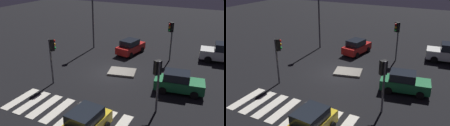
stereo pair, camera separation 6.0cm
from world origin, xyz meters
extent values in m
plane|color=black|center=(0.00, 0.00, 0.00)|extent=(80.00, 80.00, 0.00)
cube|color=gray|center=(0.82, 0.45, 0.09)|extent=(2.79, 2.33, 0.18)
cube|color=silver|center=(8.87, 7.61, 0.76)|extent=(4.56, 2.30, 0.90)
cylinder|color=black|center=(7.60, 6.56, 0.35)|extent=(0.73, 0.32, 0.71)
cylinder|color=black|center=(7.42, 8.40, 0.35)|extent=(0.73, 0.32, 0.71)
sphere|color=#F2EABF|center=(6.77, 6.89, 0.76)|extent=(0.24, 0.24, 0.24)
sphere|color=#F2EABF|center=(6.67, 7.92, 0.76)|extent=(0.24, 0.24, 0.24)
cube|color=red|center=(-0.48, 5.64, 0.65)|extent=(2.28, 3.98, 0.77)
cube|color=black|center=(-0.52, 5.42, 1.34)|extent=(1.79, 2.16, 0.62)
cylinder|color=black|center=(-1.04, 6.93, 0.30)|extent=(0.33, 0.63, 0.60)
cylinder|color=black|center=(0.51, 6.64, 0.30)|extent=(0.33, 0.63, 0.60)
cylinder|color=black|center=(-1.47, 4.65, 0.30)|extent=(0.33, 0.63, 0.60)
cylinder|color=black|center=(0.08, 4.36, 0.30)|extent=(0.33, 0.63, 0.60)
sphere|color=#F2EABF|center=(-0.57, 7.53, 0.65)|extent=(0.20, 0.20, 0.20)
sphere|color=#F2EABF|center=(0.30, 7.36, 0.65)|extent=(0.20, 0.20, 0.20)
cube|color=#196B38|center=(6.23, -0.79, 0.65)|extent=(3.95, 2.17, 0.77)
cube|color=black|center=(6.00, -0.83, 1.34)|extent=(2.12, 1.74, 0.62)
cylinder|color=black|center=(7.26, 0.16, 0.30)|extent=(0.63, 0.31, 0.60)
cylinder|color=black|center=(7.50, -1.39, 0.30)|extent=(0.63, 0.31, 0.60)
cylinder|color=black|center=(4.96, -0.19, 0.30)|extent=(0.63, 0.31, 0.60)
cylinder|color=black|center=(5.20, -1.75, 0.30)|extent=(0.63, 0.31, 0.60)
sphere|color=#F2EABF|center=(7.98, -0.07, 0.65)|extent=(0.20, 0.20, 0.20)
sphere|color=#F2EABF|center=(8.11, -0.95, 0.65)|extent=(0.20, 0.20, 0.20)
cube|color=black|center=(2.52, -8.48, 1.37)|extent=(1.63, 2.06, 0.63)
cylinder|color=black|center=(1.80, -7.47, 0.31)|extent=(0.27, 0.63, 0.61)
cylinder|color=#47474C|center=(3.95, 5.49, 2.02)|extent=(0.14, 0.14, 4.05)
cube|color=black|center=(3.85, 5.34, 3.57)|extent=(0.54, 0.52, 0.96)
sphere|color=red|center=(3.73, 5.18, 3.87)|extent=(0.22, 0.22, 0.22)
sphere|color=orange|center=(3.73, 5.18, 3.57)|extent=(0.22, 0.22, 0.22)
sphere|color=green|center=(3.73, 5.18, 3.27)|extent=(0.22, 0.22, 0.22)
cylinder|color=#47474C|center=(-3.52, -4.03, 1.93)|extent=(0.14, 0.14, 3.85)
cube|color=black|center=(-3.40, -3.90, 3.37)|extent=(0.54, 0.53, 0.96)
sphere|color=red|center=(-3.27, -3.75, 3.67)|extent=(0.22, 0.22, 0.22)
sphere|color=orange|center=(-3.27, -3.75, 3.37)|extent=(0.22, 0.22, 0.22)
sphere|color=green|center=(-3.27, -3.75, 3.07)|extent=(0.22, 0.22, 0.22)
cylinder|color=#47474C|center=(5.47, -4.29, 1.84)|extent=(0.14, 0.14, 3.68)
cube|color=black|center=(5.33, -4.18, 3.20)|extent=(0.52, 0.54, 0.96)
sphere|color=red|center=(5.17, -4.06, 3.50)|extent=(0.22, 0.22, 0.22)
sphere|color=orange|center=(5.17, -4.06, 3.20)|extent=(0.22, 0.22, 0.22)
sphere|color=green|center=(5.17, -4.06, 2.90)|extent=(0.22, 0.22, 0.22)
cylinder|color=#47474C|center=(-5.22, 5.54, 3.94)|extent=(0.18, 0.18, 7.88)
cube|color=silver|center=(-4.02, -7.14, 0.01)|extent=(0.70, 3.20, 0.02)
cube|color=silver|center=(-2.87, -7.14, 0.01)|extent=(0.70, 3.20, 0.02)
cube|color=silver|center=(-1.72, -7.14, 0.01)|extent=(0.70, 3.20, 0.02)
cube|color=silver|center=(-0.57, -7.14, 0.01)|extent=(0.70, 3.20, 0.02)
cube|color=silver|center=(0.58, -7.14, 0.01)|extent=(0.70, 3.20, 0.02)
cube|color=silver|center=(1.73, -7.14, 0.01)|extent=(0.70, 3.20, 0.02)
cube|color=silver|center=(2.88, -7.14, 0.01)|extent=(0.70, 3.20, 0.02)
camera|label=1|loc=(8.96, -17.94, 9.24)|focal=38.36mm
camera|label=2|loc=(9.01, -17.91, 9.24)|focal=38.36mm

